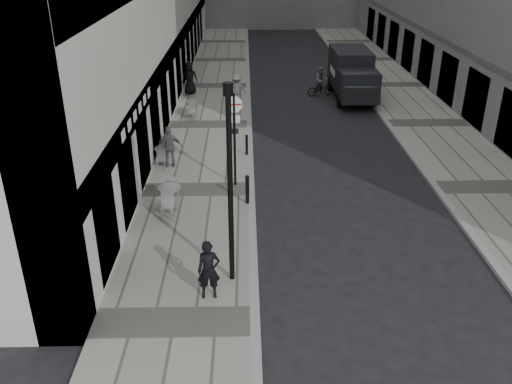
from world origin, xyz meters
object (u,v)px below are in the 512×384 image
sign_post (234,128)px  cyclist (321,85)px  walking_man (209,270)px  lamppost (230,178)px  panel_van (352,72)px

sign_post → cyclist: bearing=65.6°
cyclist → walking_man: bearing=-119.3°
sign_post → cyclist: sign_post is taller
walking_man → cyclist: walking_man is taller
lamppost → sign_post: bearing=90.0°
sign_post → lamppost: (-0.00, -6.21, 0.78)m
sign_post → lamppost: 6.26m
sign_post → panel_van: sign_post is taller
sign_post → panel_van: size_ratio=0.62×
walking_man → lamppost: 2.45m
sign_post → lamppost: size_ratio=0.65×
walking_man → sign_post: bearing=79.3°
sign_post → panel_van: (6.60, 12.40, -0.88)m
lamppost → cyclist: size_ratio=3.19×
lamppost → cyclist: 19.77m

